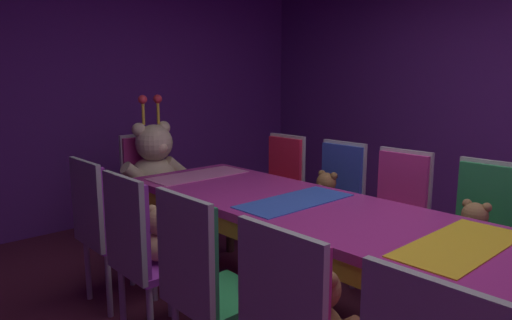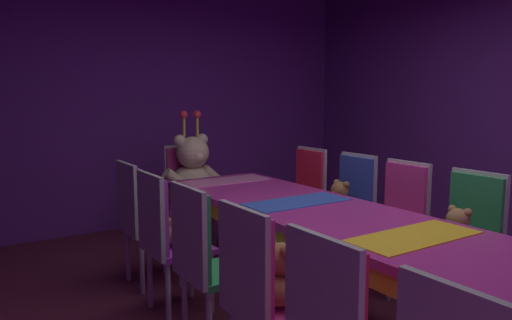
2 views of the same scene
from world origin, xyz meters
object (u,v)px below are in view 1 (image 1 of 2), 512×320
(chair_right_2, at_px, (483,224))
(teddy_left_5, at_px, (121,216))
(teddy_right_4, at_px, (326,194))
(teddy_left_2, at_px, (320,312))
(chair_right_5, at_px, (281,179))
(king_teddy_bear, at_px, (155,164))
(chair_left_3, at_px, (199,274))
(chair_left_5, at_px, (100,219))
(banquet_table, at_px, (364,235))
(chair_left_4, at_px, (139,243))
(chair_right_3, at_px, (398,205))
(teddy_left_4, at_px, (162,238))
(teddy_right_2, at_px, (473,230))
(throne_chair, at_px, (146,177))
(chair_right_4, at_px, (337,191))

(chair_right_2, bearing_deg, teddy_left_5, -47.41)
(teddy_right_4, bearing_deg, teddy_left_2, 38.54)
(teddy_left_2, bearing_deg, teddy_right_4, 38.54)
(chair_right_5, height_order, king_teddy_bear, king_teddy_bear)
(chair_left_3, relative_size, chair_left_5, 1.00)
(banquet_table, xyz_separation_m, chair_right_2, (0.86, -0.28, -0.06))
(teddy_left_2, height_order, king_teddy_bear, king_teddy_bear)
(chair_left_4, distance_m, chair_right_3, 1.82)
(chair_left_4, bearing_deg, chair_right_5, 19.62)
(teddy_left_4, height_order, chair_right_2, chair_right_2)
(chair_left_3, xyz_separation_m, chair_right_3, (1.73, 0.01, 0.00))
(chair_left_3, xyz_separation_m, teddy_left_4, (0.14, 0.55, -0.00))
(king_teddy_bear, bearing_deg, chair_right_2, 19.37)
(teddy_right_2, bearing_deg, chair_right_5, -94.39)
(teddy_left_2, relative_size, chair_left_3, 0.35)
(chair_left_3, bearing_deg, chair_right_3, 0.50)
(chair_left_5, bearing_deg, chair_right_3, -32.98)
(throne_chair, bearing_deg, teddy_right_2, 15.29)
(teddy_left_4, distance_m, chair_right_2, 1.95)
(chair_left_5, bearing_deg, teddy_right_2, -47.42)
(teddy_left_4, height_order, chair_right_5, chair_right_5)
(chair_right_4, bearing_deg, king_teddy_bear, -56.31)
(chair_left_3, xyz_separation_m, king_teddy_bear, (0.87, 1.87, 0.14))
(chair_left_4, relative_size, chair_right_3, 1.00)
(chair_left_3, bearing_deg, teddy_left_5, 81.48)
(chair_left_3, bearing_deg, teddy_left_4, 76.16)
(teddy_right_4, height_order, throne_chair, throne_chair)
(chair_right_5, bearing_deg, teddy_right_2, 85.61)
(chair_left_4, bearing_deg, chair_left_3, -88.92)
(teddy_right_2, height_order, chair_right_5, chair_right_5)
(chair_left_4, distance_m, chair_right_2, 2.07)
(chair_left_5, height_order, chair_right_4, same)
(chair_right_4, bearing_deg, teddy_right_4, -0.00)
(chair_left_3, height_order, chair_right_5, same)
(king_teddy_bear, bearing_deg, teddy_left_4, -29.09)
(teddy_left_2, bearing_deg, chair_left_5, 93.82)
(throne_chair, bearing_deg, king_teddy_bear, -0.00)
(teddy_left_4, height_order, teddy_right_2, teddy_left_4)
(teddy_right_4, bearing_deg, chair_right_3, 103.70)
(chair_left_4, xyz_separation_m, teddy_right_2, (1.60, -1.13, -0.01))
(chair_right_3, distance_m, chair_right_5, 1.15)
(chair_right_2, distance_m, chair_right_5, 1.74)
(chair_right_3, bearing_deg, king_teddy_bear, -65.12)
(teddy_left_4, bearing_deg, chair_right_4, 0.33)
(teddy_left_2, relative_size, chair_left_5, 0.35)
(chair_right_3, bearing_deg, throne_chair, -66.97)
(chair_right_3, height_order, throne_chair, same)
(chair_left_5, distance_m, teddy_left_5, 0.14)
(chair_left_5, relative_size, chair_right_4, 1.00)
(teddy_left_2, height_order, throne_chair, throne_chair)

